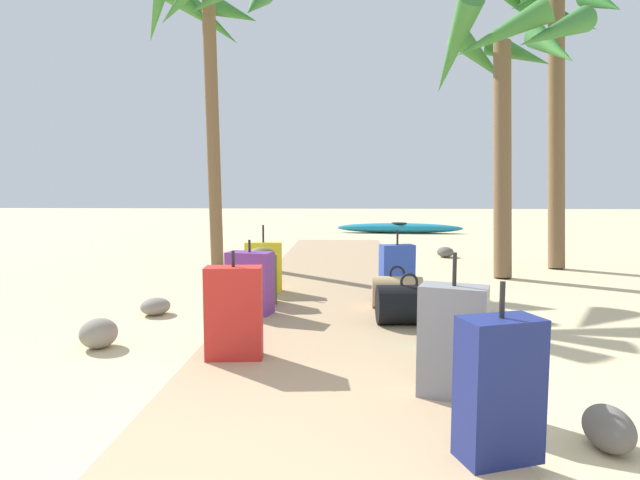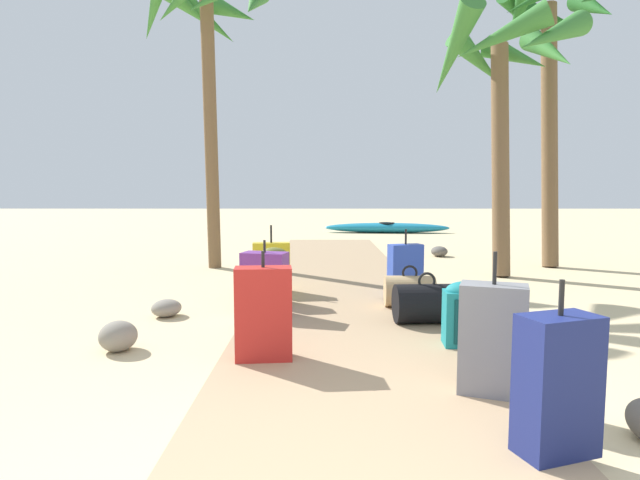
# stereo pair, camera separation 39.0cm
# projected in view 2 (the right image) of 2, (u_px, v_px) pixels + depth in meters

# --- Properties ---
(ground_plane) EXTENTS (60.00, 60.00, 0.00)m
(ground_plane) POSITION_uv_depth(u_px,v_px,m) (339.00, 299.00, 6.12)
(ground_plane) COLOR #D1BA8C
(boardwalk) EXTENTS (1.94, 10.95, 0.08)m
(boardwalk) POSITION_uv_depth(u_px,v_px,m) (336.00, 280.00, 7.21)
(boardwalk) COLOR tan
(boardwalk) RESTS_ON ground
(suitcase_navy) EXTENTS (0.40, 0.31, 0.81)m
(suitcase_navy) POSITION_uv_depth(u_px,v_px,m) (556.00, 385.00, 2.36)
(suitcase_navy) COLOR navy
(suitcase_navy) RESTS_ON boardwalk
(suitcase_grey) EXTENTS (0.43, 0.34, 0.85)m
(suitcase_grey) POSITION_uv_depth(u_px,v_px,m) (491.00, 339.00, 3.07)
(suitcase_grey) COLOR slate
(suitcase_grey) RESTS_ON boardwalk
(suitcase_red) EXTENTS (0.42, 0.24, 0.78)m
(suitcase_red) POSITION_uv_depth(u_px,v_px,m) (262.00, 313.00, 3.69)
(suitcase_red) COLOR red
(suitcase_red) RESTS_ON boardwalk
(duffel_bag_tan) EXTENTS (0.52, 0.34, 0.44)m
(duffel_bag_tan) POSITION_uv_depth(u_px,v_px,m) (408.00, 291.00, 5.38)
(duffel_bag_tan) COLOR tan
(duffel_bag_tan) RESTS_ON boardwalk
(backpack_teal) EXTENTS (0.32, 0.26, 0.51)m
(backpack_teal) POSITION_uv_depth(u_px,v_px,m) (462.00, 312.00, 4.03)
(backpack_teal) COLOR #197A7F
(backpack_teal) RESTS_ON boardwalk
(suitcase_blue) EXTENTS (0.42, 0.28, 0.76)m
(suitcase_blue) POSITION_uv_depth(u_px,v_px,m) (404.00, 269.00, 6.03)
(suitcase_blue) COLOR #2847B7
(suitcase_blue) RESTS_ON boardwalk
(backpack_olive) EXTENTS (0.34, 0.27, 0.61)m
(backpack_olive) POSITION_uv_depth(u_px,v_px,m) (272.00, 274.00, 5.51)
(backpack_olive) COLOR olive
(backpack_olive) RESTS_ON boardwalk
(suitcase_yellow) EXTENTS (0.45, 0.21, 0.80)m
(suitcase_yellow) POSITION_uv_depth(u_px,v_px,m) (270.00, 267.00, 6.13)
(suitcase_yellow) COLOR gold
(suitcase_yellow) RESTS_ON boardwalk
(duffel_bag_black) EXTENTS (0.59, 0.39, 0.47)m
(duffel_bag_black) POSITION_uv_depth(u_px,v_px,m) (425.00, 303.00, 4.72)
(duffel_bag_black) COLOR black
(duffel_bag_black) RESTS_ON boardwalk
(suitcase_purple) EXTENTS (0.48, 0.33, 0.73)m
(suitcase_purple) POSITION_uv_depth(u_px,v_px,m) (263.00, 283.00, 5.04)
(suitcase_purple) COLOR #6B2D84
(suitcase_purple) RESTS_ON boardwalk
(palm_tree_near_right) EXTENTS (2.20, 2.17, 4.78)m
(palm_tree_near_right) POSITION_uv_depth(u_px,v_px,m) (554.00, 36.00, 8.53)
(palm_tree_near_right) COLOR brown
(palm_tree_near_right) RESTS_ON ground
(palm_tree_far_right) EXTENTS (2.24, 2.11, 3.93)m
(palm_tree_far_right) POSITION_uv_depth(u_px,v_px,m) (505.00, 69.00, 7.55)
(palm_tree_far_right) COLOR brown
(palm_tree_far_right) RESTS_ON ground
(palm_tree_near_left) EXTENTS (2.21, 2.09, 4.83)m
(palm_tree_near_left) POSITION_uv_depth(u_px,v_px,m) (205.00, 21.00, 8.07)
(palm_tree_near_left) COLOR brown
(palm_tree_near_left) RESTS_ON ground
(kayak) EXTENTS (3.82, 0.94, 0.31)m
(kayak) POSITION_uv_depth(u_px,v_px,m) (385.00, 228.00, 15.68)
(kayak) COLOR teal
(kayak) RESTS_ON ground
(rock_left_near) EXTENTS (0.40, 0.41, 0.18)m
(rock_left_near) POSITION_uv_depth(u_px,v_px,m) (165.00, 308.00, 5.28)
(rock_left_near) COLOR gray
(rock_left_near) RESTS_ON ground
(rock_right_far) EXTENTS (0.34, 0.40, 0.20)m
(rock_right_far) POSITION_uv_depth(u_px,v_px,m) (438.00, 251.00, 10.09)
(rock_right_far) COLOR #5B5651
(rock_right_far) RESTS_ON ground
(rock_left_far) EXTENTS (0.30, 0.32, 0.24)m
(rock_left_far) POSITION_uv_depth(u_px,v_px,m) (117.00, 336.00, 4.15)
(rock_left_far) COLOR gray
(rock_left_far) RESTS_ON ground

